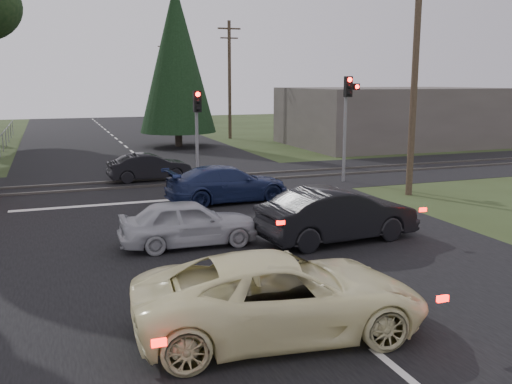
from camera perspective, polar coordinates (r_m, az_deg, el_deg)
name	(u,v)px	position (r m, az deg, el deg)	size (l,w,h in m)	color
ground	(264,261)	(14.67, 0.84, -6.87)	(120.00, 120.00, 0.00)	#2B3618
road	(179,190)	(24.00, -7.68, 0.15)	(14.00, 100.00, 0.01)	black
rail_corridor	(170,183)	(25.92, -8.63, 0.94)	(120.00, 8.00, 0.01)	black
stop_line	(189,199)	(22.27, -6.68, -0.66)	(13.00, 0.35, 0.00)	silver
rail_near	(173,185)	(25.14, -8.27, 0.74)	(120.00, 0.12, 0.10)	#59544C
rail_far	(166,179)	(26.69, -8.98, 1.32)	(120.00, 0.12, 0.10)	#59544C
traffic_signal_right	(348,108)	(25.79, 9.17, 8.28)	(0.68, 0.48, 4.70)	slate
traffic_signal_center	(197,121)	(24.52, -5.89, 7.03)	(0.32, 0.48, 4.10)	slate
utility_pole_near	(415,75)	(23.32, 15.59, 11.20)	(1.80, 0.26, 9.00)	#4C3D2D
utility_pole_mid	(230,78)	(45.10, -2.66, 11.36)	(1.80, 0.26, 9.00)	#4C3D2D
utility_pole_far	(166,79)	(69.36, -8.96, 11.15)	(1.80, 0.26, 9.00)	#4C3D2D
conifer_tree	(177,58)	(39.97, -7.95, 13.11)	(5.20, 5.20, 11.00)	#473D33
building_right	(391,116)	(41.97, 13.35, 7.37)	(14.00, 10.00, 4.00)	#59514C
cream_coupe	(281,295)	(10.40, 2.52, -10.30)	(2.44, 5.29, 1.47)	beige
dark_hatchback	(338,215)	(16.39, 8.17, -2.27)	(1.62, 4.64, 1.53)	black
silver_car	(189,223)	(15.90, -6.76, -3.08)	(1.54, 3.83, 1.30)	#AEB1B7
blue_sedan	(228,184)	(21.51, -2.86, 0.80)	(1.91, 4.70, 1.36)	#18234A
dark_car_far	(149,167)	(26.58, -10.61, 2.46)	(1.31, 3.75, 1.23)	black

